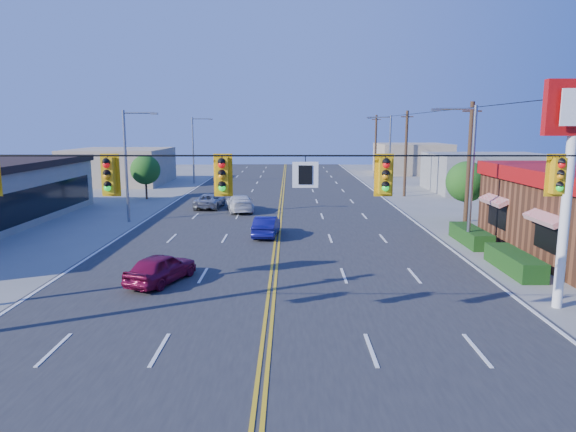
{
  "coord_description": "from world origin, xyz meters",
  "views": [
    {
      "loc": [
        0.74,
        -14.81,
        6.81
      ],
      "look_at": [
        0.66,
        11.74,
        2.2
      ],
      "focal_mm": 32.0,
      "sensor_mm": 36.0,
      "label": 1
    }
  ],
  "objects_px": {
    "kfc_pylon": "(571,148)",
    "car_silver": "(210,201)",
    "signal_span": "(260,194)",
    "car_magenta": "(161,269)",
    "car_white": "(240,204)",
    "car_blue": "(267,227)"
  },
  "relations": [
    {
      "from": "signal_span",
      "to": "car_white",
      "type": "height_order",
      "value": "signal_span"
    },
    {
      "from": "kfc_pylon",
      "to": "signal_span",
      "type": "bearing_deg",
      "value": -160.22
    },
    {
      "from": "car_blue",
      "to": "car_silver",
      "type": "height_order",
      "value": "car_blue"
    },
    {
      "from": "car_magenta",
      "to": "car_white",
      "type": "relative_size",
      "value": 0.83
    },
    {
      "from": "signal_span",
      "to": "kfc_pylon",
      "type": "distance_m",
      "value": 11.87
    },
    {
      "from": "car_blue",
      "to": "car_silver",
      "type": "distance_m",
      "value": 12.55
    },
    {
      "from": "car_silver",
      "to": "car_magenta",
      "type": "bearing_deg",
      "value": 97.99
    },
    {
      "from": "kfc_pylon",
      "to": "car_white",
      "type": "distance_m",
      "value": 27.04
    },
    {
      "from": "car_white",
      "to": "car_silver",
      "type": "xyz_separation_m",
      "value": [
        -2.69,
        1.8,
        -0.07
      ]
    },
    {
      "from": "kfc_pylon",
      "to": "car_silver",
      "type": "height_order",
      "value": "kfc_pylon"
    },
    {
      "from": "car_white",
      "to": "car_silver",
      "type": "relative_size",
      "value": 1.07
    },
    {
      "from": "car_magenta",
      "to": "car_blue",
      "type": "relative_size",
      "value": 0.99
    },
    {
      "from": "kfc_pylon",
      "to": "car_magenta",
      "type": "distance_m",
      "value": 17.04
    },
    {
      "from": "car_blue",
      "to": "car_silver",
      "type": "bearing_deg",
      "value": -60.13
    },
    {
      "from": "kfc_pylon",
      "to": "car_silver",
      "type": "relative_size",
      "value": 1.94
    },
    {
      "from": "kfc_pylon",
      "to": "car_silver",
      "type": "bearing_deg",
      "value": 125.18
    },
    {
      "from": "car_magenta",
      "to": "car_blue",
      "type": "distance_m",
      "value": 10.66
    },
    {
      "from": "car_magenta",
      "to": "car_silver",
      "type": "xyz_separation_m",
      "value": [
        -1.1,
        21.17,
        -0.05
      ]
    },
    {
      "from": "kfc_pylon",
      "to": "car_blue",
      "type": "distance_m",
      "value": 18.12
    },
    {
      "from": "car_blue",
      "to": "car_magenta",
      "type": "bearing_deg",
      "value": 71.7
    },
    {
      "from": "signal_span",
      "to": "car_magenta",
      "type": "relative_size",
      "value": 6.31
    },
    {
      "from": "car_magenta",
      "to": "car_silver",
      "type": "relative_size",
      "value": 0.88
    }
  ]
}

